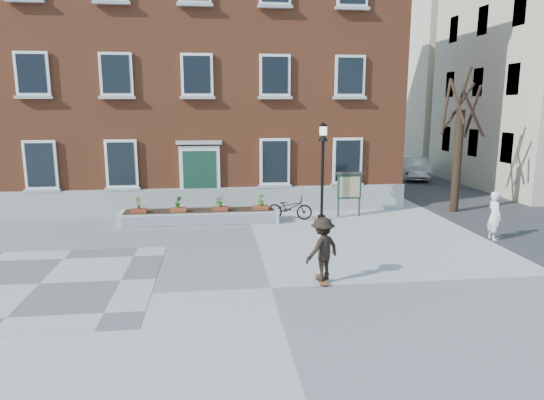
{
  "coord_description": "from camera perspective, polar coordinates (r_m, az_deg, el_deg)",
  "views": [
    {
      "loc": [
        -1.35,
        -11.65,
        4.63
      ],
      "look_at": [
        0.5,
        4.0,
        1.5
      ],
      "focal_mm": 32.0,
      "sensor_mm": 36.0,
      "label": 1
    }
  ],
  "objects": [
    {
      "name": "side_street",
      "position": [
        36.99,
        25.6,
        13.87
      ],
      "size": [
        15.2,
        36.0,
        14.5
      ],
      "color": "#39393B",
      "rests_on": "ground"
    },
    {
      "name": "brick_building",
      "position": [
        25.69,
        -8.47,
        14.84
      ],
      "size": [
        18.4,
        10.85,
        12.6
      ],
      "color": "brown",
      "rests_on": "ground"
    },
    {
      "name": "lamp_post",
      "position": [
        19.37,
        5.99,
        4.98
      ],
      "size": [
        0.4,
        0.4,
        3.93
      ],
      "color": "black",
      "rests_on": "ground"
    },
    {
      "name": "bicycle",
      "position": [
        19.72,
        2.06,
        -0.91
      ],
      "size": [
        1.95,
        1.04,
        0.97
      ],
      "primitive_type": "imported",
      "rotation": [
        0.0,
        0.0,
        1.35
      ],
      "color": "black",
      "rests_on": "ground"
    },
    {
      "name": "bystander",
      "position": [
        18.38,
        24.69,
        -1.69
      ],
      "size": [
        0.41,
        0.62,
        1.69
      ],
      "primitive_type": "imported",
      "rotation": [
        0.0,
        0.0,
        1.56
      ],
      "color": "white",
      "rests_on": "ground"
    },
    {
      "name": "notice_board",
      "position": [
        20.37,
        9.09,
        1.57
      ],
      "size": [
        1.1,
        0.16,
        1.87
      ],
      "color": "#1B3628",
      "rests_on": "ground"
    },
    {
      "name": "parked_car",
      "position": [
        31.78,
        16.41,
        3.65
      ],
      "size": [
        2.58,
        4.43,
        1.38
      ],
      "primitive_type": "imported",
      "rotation": [
        0.0,
        0.0,
        -0.29
      ],
      "color": "#AFB1B3",
      "rests_on": "ground"
    },
    {
      "name": "checker_patch",
      "position": [
        14.24,
        -25.69,
        -8.86
      ],
      "size": [
        6.0,
        6.0,
        0.01
      ],
      "primitive_type": "cube",
      "color": "#5A5A5C",
      "rests_on": "ground"
    },
    {
      "name": "planter_assembly",
      "position": [
        19.32,
        -8.47,
        -1.82
      ],
      "size": [
        6.2,
        1.12,
        1.15
      ],
      "color": "beige",
      "rests_on": "ground"
    },
    {
      "name": "skateboarder",
      "position": [
        12.77,
        5.96,
        -5.75
      ],
      "size": [
        1.25,
        1.12,
        1.76
      ],
      "color": "brown",
      "rests_on": "ground"
    },
    {
      "name": "ground",
      "position": [
        12.61,
        -0.12,
        -10.31
      ],
      "size": [
        100.0,
        100.0,
        0.0
      ],
      "primitive_type": "plane",
      "color": "#A1A0A3",
      "rests_on": "ground"
    },
    {
      "name": "bare_tree",
      "position": [
        22.29,
        21.08,
        5.75
      ],
      "size": [
        1.83,
        1.83,
        6.16
      ],
      "color": "black",
      "rests_on": "ground"
    }
  ]
}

